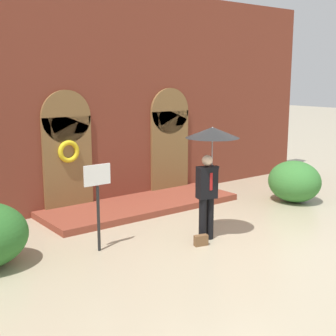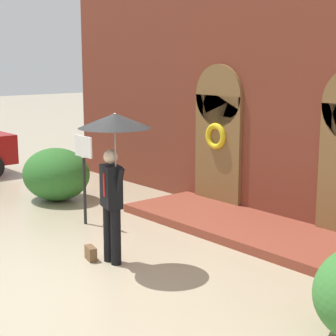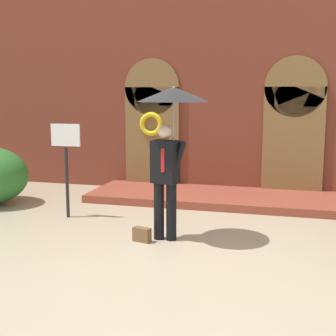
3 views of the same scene
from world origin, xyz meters
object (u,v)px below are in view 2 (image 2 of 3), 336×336
(person_with_umbrella, at_px, (114,143))
(sign_post, at_px, (84,165))
(handbag, at_px, (91,253))
(shrub_left, at_px, (56,174))

(person_with_umbrella, bearing_deg, sign_post, 159.77)
(handbag, relative_size, sign_post, 0.16)
(person_with_umbrella, height_order, sign_post, person_with_umbrella)
(sign_post, bearing_deg, shrub_left, 165.60)
(handbag, bearing_deg, shrub_left, 172.21)
(sign_post, distance_m, shrub_left, 2.20)
(person_with_umbrella, bearing_deg, handbag, -154.33)
(sign_post, bearing_deg, handbag, -29.60)
(sign_post, relative_size, shrub_left, 1.04)
(handbag, height_order, shrub_left, shrub_left)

